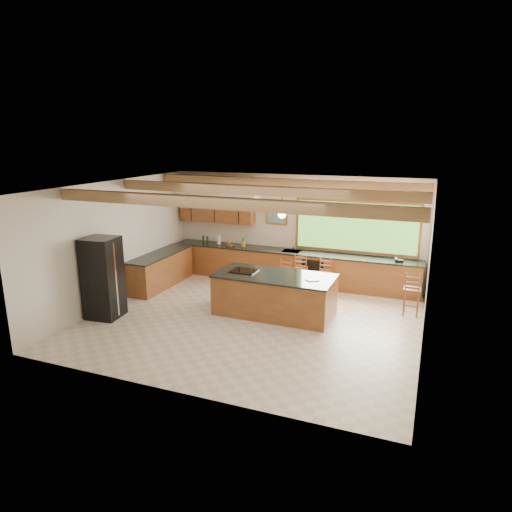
% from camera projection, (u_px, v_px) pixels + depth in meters
% --- Properties ---
extents(ground, '(7.20, 7.20, 0.00)m').
position_uv_depth(ground, '(253.00, 320.00, 10.31)').
color(ground, beige).
rests_on(ground, ground).
extents(room_shell, '(7.27, 6.54, 3.02)m').
position_uv_depth(room_shell, '(256.00, 218.00, 10.39)').
color(room_shell, beige).
rests_on(room_shell, ground).
extents(counter_run, '(7.12, 3.10, 1.22)m').
position_uv_depth(counter_run, '(259.00, 267.00, 12.75)').
color(counter_run, brown).
rests_on(counter_run, ground).
extents(island, '(2.74, 1.31, 0.97)m').
position_uv_depth(island, '(275.00, 294.00, 10.53)').
color(island, brown).
rests_on(island, ground).
extents(refrigerator, '(0.79, 0.77, 1.85)m').
position_uv_depth(refrigerator, '(103.00, 278.00, 10.27)').
color(refrigerator, black).
rests_on(refrigerator, ground).
extents(bar_stool_a, '(0.37, 0.37, 0.93)m').
position_uv_depth(bar_stool_a, '(286.00, 273.00, 11.95)').
color(bar_stool_a, brown).
rests_on(bar_stool_a, ground).
extents(bar_stool_b, '(0.43, 0.43, 1.02)m').
position_uv_depth(bar_stool_b, '(300.00, 268.00, 12.16)').
color(bar_stool_b, brown).
rests_on(bar_stool_b, ground).
extents(bar_stool_c, '(0.36, 0.36, 0.98)m').
position_uv_depth(bar_stool_c, '(326.00, 272.00, 11.92)').
color(bar_stool_c, brown).
rests_on(bar_stool_c, ground).
extents(bar_stool_d, '(0.37, 0.37, 1.04)m').
position_uv_depth(bar_stool_d, '(412.00, 290.00, 10.37)').
color(bar_stool_d, brown).
rests_on(bar_stool_d, ground).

